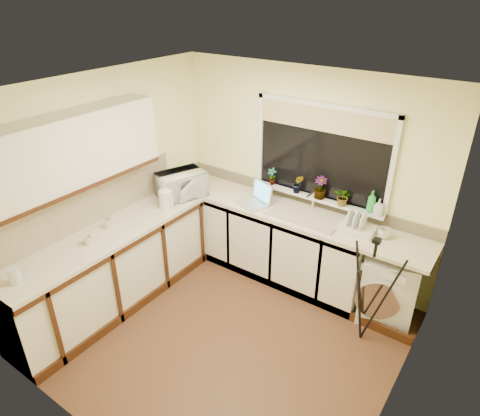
% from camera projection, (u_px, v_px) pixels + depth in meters
% --- Properties ---
extents(floor, '(3.20, 3.20, 0.00)m').
position_uv_depth(floor, '(227.00, 333.00, 4.41)').
color(floor, brown).
rests_on(floor, ground).
extents(ceiling, '(3.20, 3.20, 0.00)m').
position_uv_depth(ceiling, '(223.00, 92.00, 3.27)').
color(ceiling, white).
rests_on(ceiling, ground).
extents(wall_back, '(3.20, 0.00, 3.20)m').
position_uv_depth(wall_back, '(304.00, 176.00, 4.93)').
color(wall_back, '#FDF7A8').
rests_on(wall_back, ground).
extents(wall_front, '(3.20, 0.00, 3.20)m').
position_uv_depth(wall_front, '(85.00, 329.00, 2.76)').
color(wall_front, '#FDF7A8').
rests_on(wall_front, ground).
extents(wall_left, '(0.00, 3.00, 3.00)m').
position_uv_depth(wall_left, '(107.00, 187.00, 4.66)').
color(wall_left, '#FDF7A8').
rests_on(wall_left, ground).
extents(wall_right, '(0.00, 3.00, 3.00)m').
position_uv_depth(wall_right, '(407.00, 298.00, 3.03)').
color(wall_right, '#FDF7A8').
rests_on(wall_right, ground).
extents(base_cabinet_back, '(2.55, 0.60, 0.86)m').
position_uv_depth(base_cabinet_back, '(264.00, 238.00, 5.25)').
color(base_cabinet_back, silver).
rests_on(base_cabinet_back, floor).
extents(base_cabinet_left, '(0.54, 2.40, 0.86)m').
position_uv_depth(base_cabinet_left, '(114.00, 270.00, 4.66)').
color(base_cabinet_left, silver).
rests_on(base_cabinet_left, floor).
extents(worktop_back, '(3.20, 0.60, 0.04)m').
position_uv_depth(worktop_back, '(289.00, 212.00, 4.87)').
color(worktop_back, beige).
rests_on(worktop_back, base_cabinet_back).
extents(worktop_left, '(0.60, 2.40, 0.04)m').
position_uv_depth(worktop_left, '(108.00, 235.00, 4.45)').
color(worktop_left, beige).
rests_on(worktop_left, base_cabinet_left).
extents(upper_cabinet, '(0.28, 1.90, 0.70)m').
position_uv_depth(upper_cabinet, '(71.00, 152.00, 3.98)').
color(upper_cabinet, silver).
rests_on(upper_cabinet, wall_left).
extents(splashback_left, '(0.02, 2.40, 0.45)m').
position_uv_depth(splashback_left, '(86.00, 206.00, 4.48)').
color(splashback_left, beige).
rests_on(splashback_left, wall_left).
extents(splashback_back, '(3.20, 0.02, 0.14)m').
position_uv_depth(splashback_back, '(302.00, 196.00, 5.04)').
color(splashback_back, beige).
rests_on(splashback_back, wall_back).
extents(window_glass, '(1.50, 0.02, 1.00)m').
position_uv_depth(window_glass, '(322.00, 153.00, 4.67)').
color(window_glass, black).
rests_on(window_glass, wall_back).
extents(window_blind, '(1.50, 0.02, 0.25)m').
position_uv_depth(window_blind, '(324.00, 120.00, 4.47)').
color(window_blind, tan).
rests_on(window_blind, wall_back).
extents(windowsill, '(1.60, 0.14, 0.03)m').
position_uv_depth(windowsill, '(315.00, 197.00, 4.87)').
color(windowsill, white).
rests_on(windowsill, wall_back).
extents(sink, '(0.82, 0.46, 0.03)m').
position_uv_depth(sink, '(305.00, 215.00, 4.76)').
color(sink, tan).
rests_on(sink, worktop_back).
extents(faucet, '(0.03, 0.03, 0.24)m').
position_uv_depth(faucet, '(313.00, 200.00, 4.84)').
color(faucet, silver).
rests_on(faucet, worktop_back).
extents(washing_machine, '(0.66, 0.65, 0.76)m').
position_uv_depth(washing_machine, '(387.00, 285.00, 4.51)').
color(washing_machine, silver).
rests_on(washing_machine, floor).
extents(laptop, '(0.43, 0.40, 0.26)m').
position_uv_depth(laptop, '(257.00, 198.00, 5.00)').
color(laptop, '#ADACB5').
rests_on(laptop, worktop_back).
extents(kettle, '(0.16, 0.16, 0.20)m').
position_uv_depth(kettle, '(166.00, 199.00, 4.90)').
color(kettle, silver).
rests_on(kettle, worktop_left).
extents(dish_rack, '(0.37, 0.28, 0.05)m').
position_uv_depth(dish_rack, '(357.00, 229.00, 4.46)').
color(dish_rack, beige).
rests_on(dish_rack, worktop_back).
extents(tripod, '(0.76, 0.76, 1.17)m').
position_uv_depth(tripod, '(368.00, 291.00, 4.09)').
color(tripod, black).
rests_on(tripod, floor).
extents(glass_jug, '(0.10, 0.10, 0.15)m').
position_uv_depth(glass_jug, '(15.00, 276.00, 3.67)').
color(glass_jug, silver).
rests_on(glass_jug, worktop_left).
extents(steel_jar, '(0.08, 0.08, 0.10)m').
position_uv_depth(steel_jar, '(108.00, 223.00, 4.51)').
color(steel_jar, silver).
rests_on(steel_jar, worktop_left).
extents(microwave, '(0.54, 0.64, 0.30)m').
position_uv_depth(microwave, '(181.00, 184.00, 5.14)').
color(microwave, white).
rests_on(microwave, worktop_left).
extents(plant_a, '(0.11, 0.08, 0.21)m').
position_uv_depth(plant_a, '(272.00, 176.00, 5.09)').
color(plant_a, '#999999').
rests_on(plant_a, windowsill).
extents(plant_b, '(0.15, 0.13, 0.22)m').
position_uv_depth(plant_b, '(298.00, 184.00, 4.89)').
color(plant_b, '#999999').
rests_on(plant_b, windowsill).
extents(plant_c, '(0.19, 0.19, 0.26)m').
position_uv_depth(plant_c, '(320.00, 188.00, 4.75)').
color(plant_c, '#999999').
rests_on(plant_c, windowsill).
extents(plant_d, '(0.21, 0.19, 0.20)m').
position_uv_depth(plant_d, '(343.00, 197.00, 4.61)').
color(plant_d, '#999999').
rests_on(plant_d, windowsill).
extents(soap_bottle_green, '(0.09, 0.10, 0.24)m').
position_uv_depth(soap_bottle_green, '(372.00, 202.00, 4.47)').
color(soap_bottle_green, green).
rests_on(soap_bottle_green, windowsill).
extents(soap_bottle_clear, '(0.08, 0.08, 0.18)m').
position_uv_depth(soap_bottle_clear, '(379.00, 207.00, 4.42)').
color(soap_bottle_clear, '#999999').
rests_on(soap_bottle_clear, windowsill).
extents(cup_back, '(0.16, 0.16, 0.10)m').
position_uv_depth(cup_back, '(384.00, 233.00, 4.33)').
color(cup_back, beige).
rests_on(cup_back, worktop_back).
extents(cup_left, '(0.10, 0.10, 0.09)m').
position_uv_depth(cup_left, '(87.00, 240.00, 4.23)').
color(cup_left, beige).
rests_on(cup_left, worktop_left).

